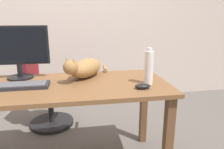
# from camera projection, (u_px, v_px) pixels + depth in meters

# --- Properties ---
(back_wall) EXTENTS (6.00, 0.04, 2.60)m
(back_wall) POSITION_uv_depth(u_px,v_px,m) (68.00, 9.00, 2.84)
(back_wall) COLOR beige
(back_wall) RESTS_ON ground_plane
(desk) EXTENTS (1.53, 0.68, 0.72)m
(desk) POSITION_uv_depth(u_px,v_px,m) (66.00, 97.00, 1.56)
(desk) COLOR brown
(desk) RESTS_ON ground_plane
(office_chair) EXTENTS (0.48, 0.48, 0.91)m
(office_chair) POSITION_uv_depth(u_px,v_px,m) (45.00, 92.00, 2.32)
(office_chair) COLOR black
(office_chair) RESTS_ON ground_plane
(monitor) EXTENTS (0.48, 0.20, 0.42)m
(monitor) POSITION_uv_depth(u_px,v_px,m) (17.00, 50.00, 1.63)
(monitor) COLOR black
(monitor) RESTS_ON desk
(keyboard) EXTENTS (0.44, 0.15, 0.03)m
(keyboard) POSITION_uv_depth(u_px,v_px,m) (16.00, 86.00, 1.46)
(keyboard) COLOR #232328
(keyboard) RESTS_ON desk
(cat) EXTENTS (0.38, 0.51, 0.20)m
(cat) POSITION_uv_depth(u_px,v_px,m) (85.00, 68.00, 1.69)
(cat) COLOR olive
(cat) RESTS_ON desk
(computer_mouse) EXTENTS (0.11, 0.06, 0.04)m
(computer_mouse) POSITION_uv_depth(u_px,v_px,m) (143.00, 86.00, 1.44)
(computer_mouse) COLOR black
(computer_mouse) RESTS_ON desk
(water_bottle) EXTENTS (0.06, 0.06, 0.27)m
(water_bottle) POSITION_uv_depth(u_px,v_px,m) (149.00, 67.00, 1.52)
(water_bottle) COLOR silver
(water_bottle) RESTS_ON desk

